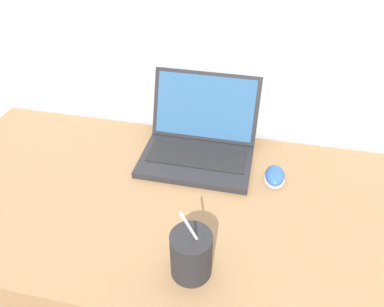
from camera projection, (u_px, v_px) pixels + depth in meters
desk at (182, 277)px, 1.25m from camera, size 1.50×0.69×0.71m
laptop at (199, 140)px, 1.17m from camera, size 0.34×0.30×0.22m
drink_cup at (191, 254)px, 0.82m from camera, size 0.09×0.09×0.23m
computer_mouse at (275, 176)px, 1.10m from camera, size 0.06×0.09×0.03m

